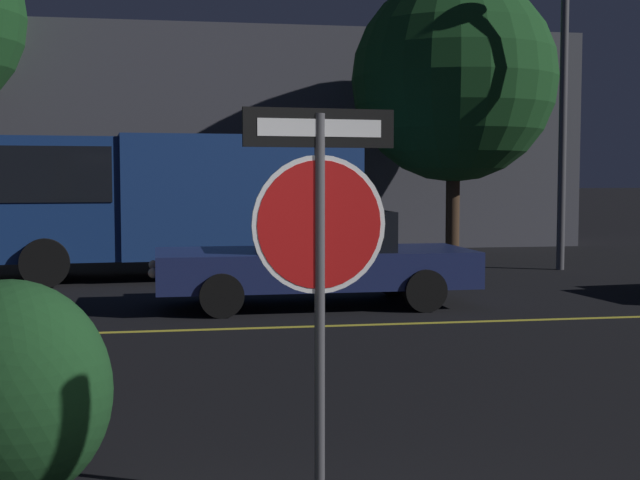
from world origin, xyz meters
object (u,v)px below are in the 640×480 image
object	(u,v)px
street_lamp	(564,44)
passing_car_2	(316,259)
tree_1	(454,79)
delivery_truck	(154,195)
stop_sign	(320,226)
hedge_bush_2	(10,393)

from	to	relation	value
street_lamp	passing_car_2	bearing A→B (deg)	-144.45
passing_car_2	tree_1	world-z (taller)	tree_1
street_lamp	delivery_truck	bearing A→B (deg)	179.92
stop_sign	hedge_bush_2	world-z (taller)	stop_sign
passing_car_2	delivery_truck	distance (m)	4.81
stop_sign	tree_1	xyz separation A→B (m)	(5.72, 14.77, 2.49)
stop_sign	hedge_bush_2	size ratio (longest dim) A/B	1.74
delivery_truck	tree_1	world-z (taller)	tree_1
stop_sign	tree_1	bearing A→B (deg)	62.12
delivery_truck	street_lamp	distance (m)	8.63
stop_sign	street_lamp	distance (m)	14.12
hedge_bush_2	street_lamp	distance (m)	15.07
stop_sign	hedge_bush_2	bearing A→B (deg)	164.19
tree_1	stop_sign	bearing A→B (deg)	-111.19
hedge_bush_2	tree_1	size ratio (longest dim) A/B	0.20
hedge_bush_2	delivery_truck	distance (m)	11.67
street_lamp	tree_1	bearing A→B (deg)	114.67
stop_sign	street_lamp	xyz separation A→B (m)	(7.05, 11.88, 2.92)
hedge_bush_2	passing_car_2	xyz separation A→B (m)	(3.08, 7.51, 0.04)
hedge_bush_2	delivery_truck	size ratio (longest dim) A/B	0.18
passing_car_2	tree_1	distance (m)	8.93
delivery_truck	street_lamp	xyz separation A→B (m)	(8.10, -0.01, 2.99)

